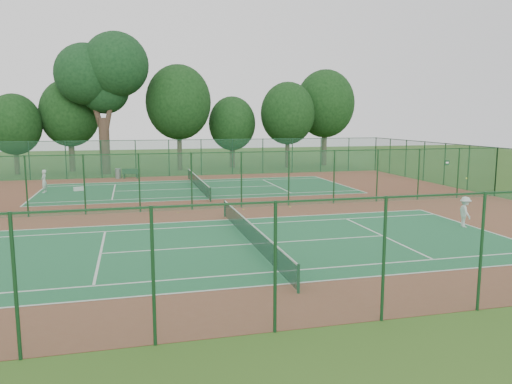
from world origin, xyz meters
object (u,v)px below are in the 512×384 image
Objects in this scene: kit_bag at (79,189)px; big_tree at (103,74)px; player_near at (465,212)px; trash_bin at (118,174)px; bench at (131,173)px; player_far at (44,181)px.

big_tree reaches higher than kit_bag.
player_near is 1.71× the size of trash_bin.
big_tree is (-2.30, 4.82, 9.27)m from bench.
player_far reaches higher than kit_bag.
player_far is 2.54m from kit_bag.
player_near is 28.95m from player_far.
big_tree is (1.55, 11.79, 9.59)m from kit_bag.
trash_bin is 0.07× the size of big_tree.
player_far is 2.15× the size of kit_bag.
player_near is 1.02× the size of bench.
kit_bag is 15.28m from big_tree.
trash_bin is 0.60× the size of bench.
player_far is 9.29m from trash_bin.
kit_bag is at bearing -110.50° from trash_bin.
big_tree reaches higher than trash_bin.
kit_bag is 0.06× the size of big_tree.
player_far is 1.87× the size of trash_bin.
bench is 7.97m from kit_bag.
player_near is at bearing -62.98° from kit_bag.
trash_bin reaches higher than bench.
trash_bin reaches higher than kit_bag.
trash_bin is 1.15× the size of kit_bag.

